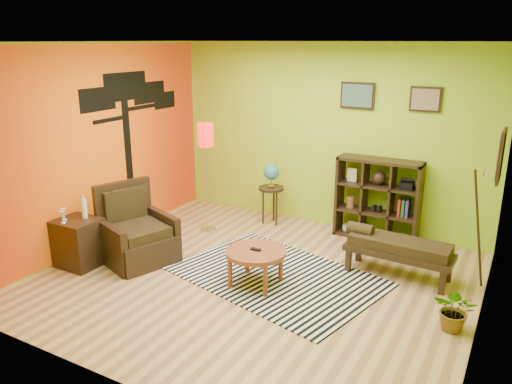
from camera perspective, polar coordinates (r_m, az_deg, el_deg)
The scene contains 11 objects.
ground at distance 6.22m, azimuth -0.08°, elevation -9.95°, with size 5.00×5.00×0.00m, color tan.
room_shell at distance 5.70m, azimuth -0.83°, elevation 6.68°, with size 5.04×4.54×2.82m.
zebra_rug at distance 6.29m, azimuth 2.39°, elevation -9.58°, with size 2.46×1.67×0.01m, color silver.
coffee_table at distance 5.95m, azimuth -0.03°, elevation -7.20°, with size 0.72×0.72×0.46m.
armchair at distance 6.82m, azimuth -13.52°, elevation -5.09°, with size 1.07×1.06×1.02m.
side_cabinet at distance 6.86m, azimuth -19.59°, elevation -5.42°, with size 0.53×0.48×0.94m.
floor_lamp at distance 7.36m, azimuth -5.77°, elevation 5.38°, with size 0.25×0.25×1.66m.
globe_table at distance 7.80m, azimuth 1.76°, elevation 1.52°, with size 0.40×0.40×0.97m.
cube_shelf at distance 7.44m, azimuth 13.82°, elevation -0.86°, with size 1.20×0.35×1.20m.
bench at distance 6.39m, azimuth 15.73°, elevation -6.07°, with size 1.33×0.52×0.60m.
potted_plant at distance 5.54m, azimuth 21.79°, elevation -12.86°, with size 0.41×0.46×0.36m, color #26661E.
Camera 1 is at (2.70, -4.84, 2.83)m, focal length 35.00 mm.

